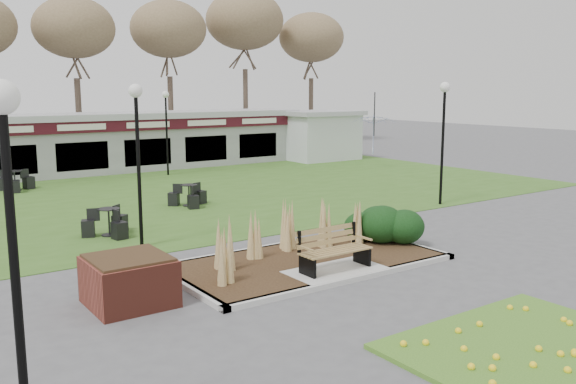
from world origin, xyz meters
TOP-DOWN VIEW (x-y plane):
  - ground at (0.00, 0.00)m, footprint 100.00×100.00m
  - lawn at (0.00, 12.00)m, footprint 34.00×16.00m
  - flower_bed at (0.00, -4.60)m, footprint 4.20×3.00m
  - planting_bed at (1.27, 1.35)m, footprint 6.75×3.40m
  - park_bench at (0.00, 0.25)m, footprint 1.70×0.66m
  - brick_planter at (-4.40, 1.00)m, footprint 1.50×1.50m
  - food_pavilion at (0.00, 19.96)m, footprint 24.60×3.40m
  - service_hut at (13.50, 18.00)m, footprint 4.40×3.40m
  - tree_backdrop at (0.00, 28.00)m, footprint 47.24×5.24m
  - lamp_post_near_left at (-7.20, -3.50)m, footprint 0.35×0.35m
  - lamp_post_near_right at (-2.59, 4.93)m, footprint 0.35×0.35m
  - lamp_post_mid_right at (8.40, 4.47)m, footprint 0.36×0.36m
  - lamp_post_far_right at (3.55, 17.00)m, footprint 0.33×0.33m
  - bistro_set_b at (-3.40, 16.31)m, footprint 1.49×1.44m
  - bistro_set_c at (-2.87, 6.61)m, footprint 1.43×1.36m
  - bistro_set_d at (0.91, 9.31)m, footprint 1.40×1.35m
  - patio_umbrella at (13.10, 13.00)m, footprint 2.47×2.50m

SIDE VIEW (x-z plane):
  - ground at x=0.00m, z-range 0.00..0.00m
  - lawn at x=0.00m, z-range 0.00..0.02m
  - flower_bed at x=0.00m, z-range -0.01..0.15m
  - bistro_set_d at x=0.91m, z-range -0.11..0.65m
  - bistro_set_c at x=-2.87m, z-range -0.11..0.66m
  - bistro_set_b at x=-3.40m, z-range -0.11..0.69m
  - planting_bed at x=1.27m, z-range -0.27..1.00m
  - brick_planter at x=-4.40m, z-range 0.00..0.95m
  - park_bench at x=0.00m, z-range 0.12..1.05m
  - service_hut at x=13.50m, z-range 0.04..2.86m
  - food_pavilion at x=0.00m, z-range 0.03..2.93m
  - patio_umbrella at x=13.10m, z-range 0.38..3.17m
  - lamp_post_far_right at x=3.55m, z-range 0.91..4.89m
  - lamp_post_near_left at x=-7.20m, z-range 0.96..5.13m
  - lamp_post_near_right at x=-2.59m, z-range 0.96..5.17m
  - lamp_post_mid_right at x=8.40m, z-range 0.99..5.30m
  - tree_backdrop at x=0.00m, z-range 3.18..13.54m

